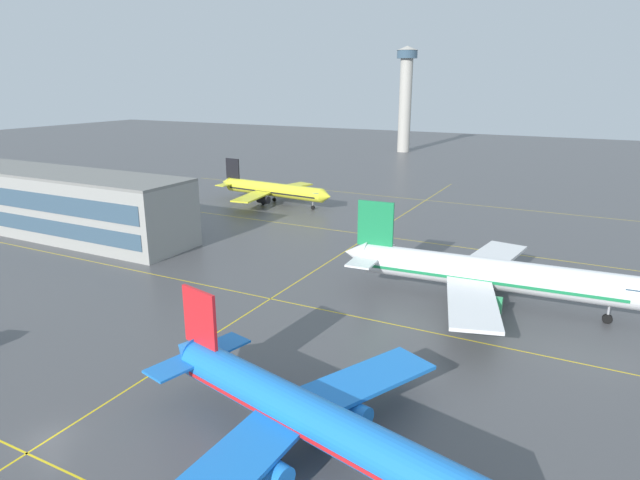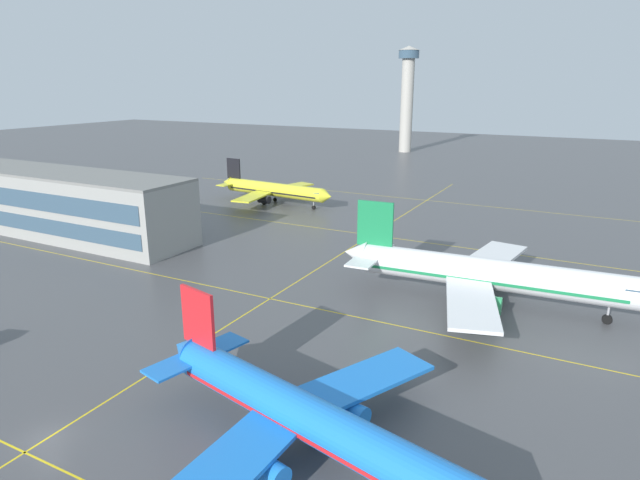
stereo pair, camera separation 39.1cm
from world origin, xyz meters
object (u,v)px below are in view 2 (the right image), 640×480
(airliner_front_gate, at_px, (305,417))
(airliner_second_row, at_px, (487,274))
(airliner_third_row, at_px, (273,190))
(control_tower, at_px, (407,92))

(airliner_front_gate, relative_size, airliner_second_row, 0.84)
(airliner_front_gate, xyz_separation_m, airliner_third_row, (-52.87, 78.73, -0.22))
(airliner_third_row, bearing_deg, control_tower, 92.85)
(airliner_front_gate, distance_m, control_tower, 202.76)
(airliner_second_row, xyz_separation_m, control_tower, (-64.86, 154.68, 20.36))
(control_tower, bearing_deg, airliner_second_row, -67.25)
(airliner_front_gate, bearing_deg, airliner_third_row, 123.89)
(airliner_front_gate, height_order, control_tower, control_tower)
(airliner_front_gate, distance_m, airliner_third_row, 94.84)
(airliner_front_gate, bearing_deg, control_tower, 106.88)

